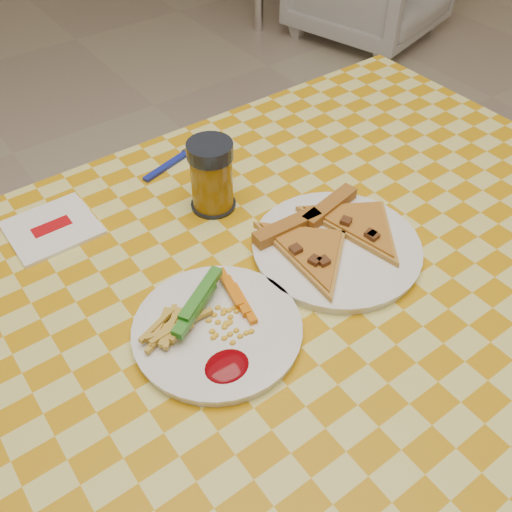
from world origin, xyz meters
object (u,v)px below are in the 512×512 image
(plate_right, at_px, (336,249))
(drink_glass, at_px, (212,177))
(table, at_px, (281,315))
(plate_left, at_px, (217,331))

(plate_right, relative_size, drink_glass, 2.08)
(table, xyz_separation_m, plate_left, (-0.13, -0.02, 0.08))
(table, bearing_deg, plate_right, 0.73)
(drink_glass, bearing_deg, plate_left, -122.09)
(plate_right, bearing_deg, drink_glass, 113.95)
(table, height_order, drink_glass, drink_glass)
(table, relative_size, plate_right, 5.10)
(table, bearing_deg, drink_glass, 85.67)
(plate_left, bearing_deg, table, 10.26)
(table, relative_size, plate_left, 5.81)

